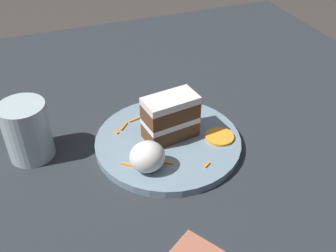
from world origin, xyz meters
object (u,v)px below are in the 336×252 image
orange_garnish (219,137)px  drinking_glass (28,134)px  cake_slice (170,117)px  plate (168,142)px  cream_dollop (147,157)px

orange_garnish → drinking_glass: (-0.33, 0.09, 0.03)m
cake_slice → orange_garnish: size_ratio=1.92×
orange_garnish → drinking_glass: size_ratio=0.50×
cake_slice → drinking_glass: (-0.24, 0.05, -0.01)m
plate → cake_slice: (0.01, 0.01, 0.05)m
plate → cake_slice: 0.05m
plate → drinking_glass: bearing=165.3°
cake_slice → cream_dollop: size_ratio=1.71×
cake_slice → cream_dollop: 0.10m
drinking_glass → orange_garnish: bearing=-15.9°
cake_slice → drinking_glass: bearing=-110.7°
plate → drinking_glass: 0.25m
cream_dollop → drinking_glass: bearing=144.8°
plate → orange_garnish: (0.09, -0.03, 0.01)m
cream_dollop → drinking_glass: (-0.18, 0.12, 0.00)m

